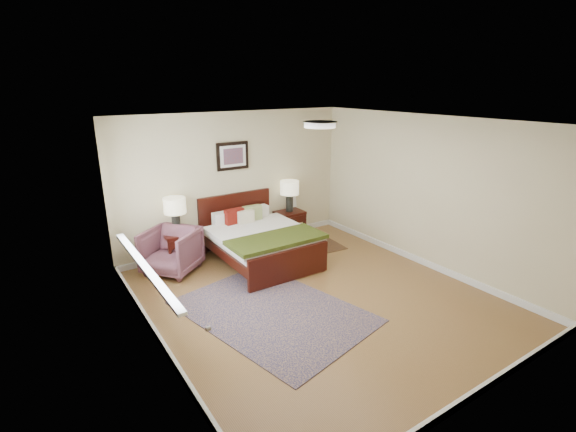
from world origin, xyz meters
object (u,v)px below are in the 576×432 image
at_px(lamp_left, 175,208).
at_px(lamp_right, 290,190).
at_px(armchair, 171,251).
at_px(bed, 259,236).
at_px(nightstand_left, 178,240).
at_px(nightstand_right, 290,221).
at_px(rug_persian, 273,311).

distance_m(lamp_left, lamp_right, 2.29).
bearing_deg(armchair, lamp_right, 57.42).
height_order(bed, nightstand_left, bed).
distance_m(nightstand_left, nightstand_right, 2.29).
height_order(bed, armchair, bed).
distance_m(nightstand_right, rug_persian, 2.89).
bearing_deg(armchair, nightstand_right, 57.11).
relative_size(armchair, rug_persian, 0.32).
height_order(armchair, rug_persian, armchair).
distance_m(nightstand_left, lamp_left, 0.56).
distance_m(nightstand_right, lamp_left, 2.37).
bearing_deg(lamp_left, lamp_right, 0.00).
height_order(nightstand_left, nightstand_right, nightstand_left).
relative_size(lamp_right, armchair, 0.76).
xyz_separation_m(bed, nightstand_right, (1.09, 0.68, -0.13)).
bearing_deg(nightstand_right, rug_persian, -128.48).
distance_m(bed, nightstand_right, 1.29).
bearing_deg(lamp_left, rug_persian, -77.59).
height_order(lamp_left, armchair, lamp_left).
bearing_deg(lamp_right, nightstand_right, -90.00).
xyz_separation_m(nightstand_right, armchair, (-2.49, -0.26, 0.02)).
xyz_separation_m(bed, lamp_right, (1.09, 0.69, 0.51)).
relative_size(lamp_left, armchair, 0.76).
bearing_deg(nightstand_right, lamp_left, 179.65).
bearing_deg(bed, lamp_right, 32.45).
relative_size(nightstand_right, armchair, 0.68).
xyz_separation_m(lamp_right, armchair, (-2.49, -0.27, -0.61)).
relative_size(bed, nightstand_left, 3.41).
bearing_deg(nightstand_left, bed, -29.51).
bearing_deg(bed, lamp_left, 149.77).
bearing_deg(rug_persian, bed, 53.57).
xyz_separation_m(armchair, rug_persian, (0.70, -1.99, -0.36)).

